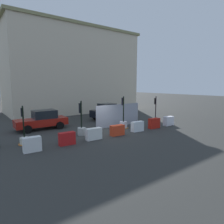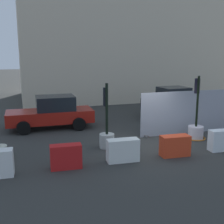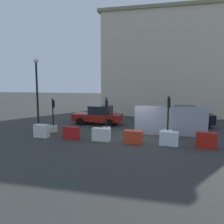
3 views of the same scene
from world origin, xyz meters
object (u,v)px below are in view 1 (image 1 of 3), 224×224
(construction_barrier_5, at_px, (154,123))
(construction_barrier_2, at_px, (94,134))
(construction_barrier_4, at_px, (137,126))
(construction_barrier_0, at_px, (32,144))
(construction_barrier_3, at_px, (117,130))
(construction_barrier_1, at_px, (67,139))
(car_red_compact, at_px, (42,120))
(traffic_light_3, at_px, (155,117))
(traffic_light_1, at_px, (81,128))
(traffic_light_0, at_px, (24,138))
(car_black_sedan, at_px, (108,112))
(construction_barrier_6, at_px, (168,121))
(traffic_light_2, at_px, (123,123))

(construction_barrier_5, bearing_deg, construction_barrier_2, 179.05)
(construction_barrier_2, relative_size, construction_barrier_4, 1.05)
(construction_barrier_0, relative_size, construction_barrier_3, 0.91)
(construction_barrier_1, xyz_separation_m, car_red_compact, (0.15, 5.56, 0.39))
(traffic_light_3, height_order, construction_barrier_5, traffic_light_3)
(traffic_light_1, xyz_separation_m, construction_barrier_5, (6.34, -1.76, -0.13))
(construction_barrier_2, height_order, car_red_compact, car_red_compact)
(construction_barrier_0, xyz_separation_m, construction_barrier_2, (4.22, 0.03, -0.02))
(traffic_light_0, xyz_separation_m, car_black_sedan, (9.93, 4.48, 0.42))
(traffic_light_1, relative_size, construction_barrier_5, 2.38)
(traffic_light_1, distance_m, construction_barrier_6, 8.60)
(traffic_light_3, xyz_separation_m, construction_barrier_2, (-8.43, -1.66, -0.13))
(traffic_light_0, distance_m, car_black_sedan, 10.90)
(traffic_light_0, distance_m, construction_barrier_1, 2.80)
(construction_barrier_2, bearing_deg, construction_barrier_0, -179.56)
(construction_barrier_5, bearing_deg, car_black_sedan, 95.15)
(construction_barrier_5, bearing_deg, construction_barrier_1, 179.44)
(traffic_light_2, xyz_separation_m, car_red_compact, (-6.00, 3.89, 0.33))
(traffic_light_0, bearing_deg, traffic_light_2, -0.36)
(traffic_light_1, height_order, construction_barrier_5, traffic_light_1)
(construction_barrier_2, bearing_deg, car_red_compact, 108.87)
(traffic_light_0, height_order, traffic_light_1, traffic_light_1)
(traffic_light_2, xyz_separation_m, construction_barrier_1, (-6.15, -1.67, -0.07))
(construction_barrier_1, distance_m, construction_barrier_6, 10.36)
(construction_barrier_0, bearing_deg, traffic_light_2, 11.40)
(traffic_light_0, bearing_deg, construction_barrier_2, -21.79)
(traffic_light_0, xyz_separation_m, construction_barrier_3, (6.32, -1.77, -0.03))
(construction_barrier_0, distance_m, car_red_compact, 6.04)
(traffic_light_2, height_order, construction_barrier_0, traffic_light_2)
(construction_barrier_4, bearing_deg, construction_barrier_5, -0.46)
(construction_barrier_0, bearing_deg, traffic_light_1, 22.31)
(construction_barrier_4, xyz_separation_m, construction_barrier_5, (2.05, -0.02, 0.03))
(traffic_light_1, bearing_deg, construction_barrier_3, -38.40)
(car_red_compact, bearing_deg, construction_barrier_6, -28.78)
(construction_barrier_1, distance_m, car_black_sedan, 9.91)
(construction_barrier_1, distance_m, construction_barrier_3, 4.11)
(traffic_light_0, xyz_separation_m, construction_barrier_2, (4.25, -1.70, -0.02))
(construction_barrier_6, height_order, car_red_compact, car_red_compact)
(traffic_light_1, relative_size, construction_barrier_4, 2.39)
(construction_barrier_0, height_order, car_black_sedan, car_black_sedan)
(construction_barrier_6, distance_m, car_red_compact, 11.65)
(traffic_light_0, relative_size, construction_barrier_3, 2.26)
(traffic_light_1, relative_size, car_black_sedan, 0.64)
(construction_barrier_3, distance_m, car_red_compact, 6.87)
(traffic_light_3, relative_size, construction_barrier_5, 2.42)
(traffic_light_1, relative_size, construction_barrier_3, 2.36)
(construction_barrier_2, height_order, construction_barrier_4, construction_barrier_4)
(traffic_light_0, distance_m, construction_barrier_5, 10.64)
(construction_barrier_1, relative_size, construction_barrier_4, 0.96)
(construction_barrier_1, bearing_deg, construction_barrier_3, -0.63)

